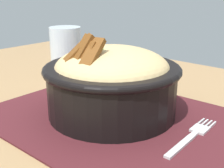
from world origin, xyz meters
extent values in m
cube|color=#99754C|center=(0.00, 0.00, 0.74)|extent=(1.40, 0.84, 0.03)
cylinder|color=olive|center=(-0.64, 0.36, 0.36)|extent=(0.04, 0.04, 0.73)
cube|color=#47191E|center=(-0.02, 0.01, 0.76)|extent=(0.44, 0.31, 0.00)
cylinder|color=black|center=(-0.06, 0.02, 0.80)|extent=(0.21, 0.21, 0.08)
torus|color=black|center=(-0.06, 0.02, 0.84)|extent=(0.22, 0.22, 0.01)
ellipsoid|color=tan|center=(-0.06, 0.02, 0.84)|extent=(0.23, 0.23, 0.07)
sphere|color=#2C6E22|center=(-0.07, -0.01, 0.86)|extent=(0.03, 0.03, 0.03)
cylinder|color=orange|center=(-0.07, 0.06, 0.86)|extent=(0.01, 0.04, 0.01)
cube|color=brown|center=(-0.09, -0.03, 0.87)|extent=(0.04, 0.05, 0.05)
cube|color=brown|center=(-0.08, -0.04, 0.87)|extent=(0.03, 0.04, 0.05)
cube|color=brown|center=(-0.06, -0.04, 0.87)|extent=(0.02, 0.04, 0.04)
cube|color=brown|center=(-0.05, -0.04, 0.87)|extent=(0.03, 0.05, 0.04)
cube|color=silver|center=(0.08, -0.01, 0.76)|extent=(0.01, 0.07, 0.00)
cube|color=silver|center=(0.08, 0.03, 0.76)|extent=(0.01, 0.01, 0.00)
cube|color=silver|center=(0.08, 0.05, 0.76)|extent=(0.02, 0.03, 0.00)
cube|color=silver|center=(0.09, 0.08, 0.76)|extent=(0.00, 0.02, 0.00)
cube|color=silver|center=(0.08, 0.08, 0.76)|extent=(0.00, 0.02, 0.00)
cube|color=silver|center=(0.07, 0.08, 0.76)|extent=(0.00, 0.02, 0.00)
cube|color=silver|center=(0.07, 0.08, 0.76)|extent=(0.00, 0.02, 0.00)
cylinder|color=silver|center=(-0.29, 0.12, 0.82)|extent=(0.07, 0.07, 0.11)
cylinder|color=silver|center=(-0.29, 0.12, 0.79)|extent=(0.06, 0.06, 0.06)
camera|label=1|loc=(0.23, -0.32, 0.96)|focal=46.93mm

